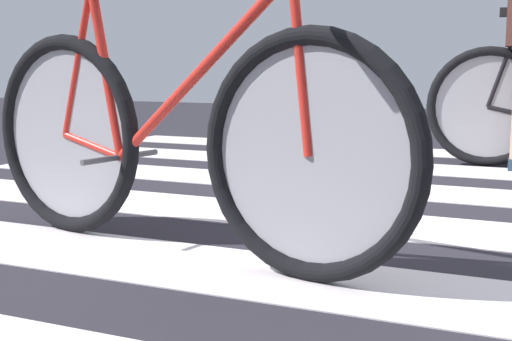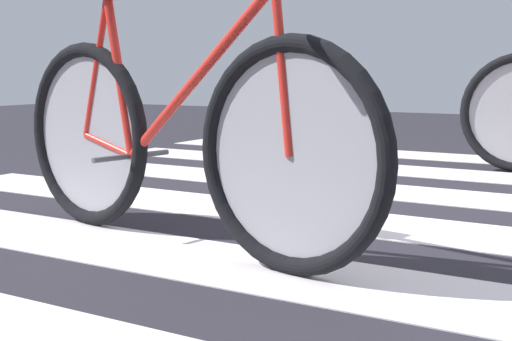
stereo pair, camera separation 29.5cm
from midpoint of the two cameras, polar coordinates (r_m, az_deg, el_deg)
The scene contains 3 objects.
ground at distance 2.87m, azimuth 11.58°, elevation -3.88°, with size 18.00×14.00×0.02m.
crosswalk_markings at distance 3.05m, azimuth 11.78°, elevation -2.92°, with size 5.42×4.27×0.00m.
bicycle_1_of_2 at distance 2.30m, azimuth -10.27°, elevation 3.02°, with size 1.71×0.56×0.93m.
Camera 1 is at (0.43, -2.75, 0.63)m, focal length 48.45 mm.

